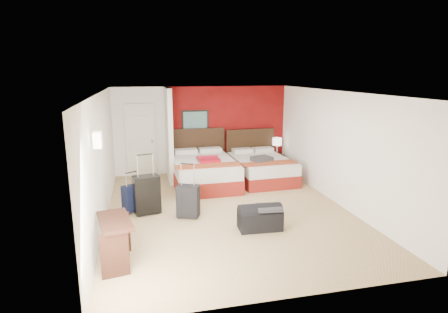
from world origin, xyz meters
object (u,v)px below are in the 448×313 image
object	(u,v)px
duffel_bag	(260,219)
desk	(116,242)
bed_left	(204,172)
suitcase_navy	(133,199)
bed_right	(261,169)
suitcase_black	(147,196)
red_suitcase_open	(208,159)
suitcase_charcoal	(188,202)
table_lamp	(277,146)
nightstand	(276,162)

from	to	relation	value
duffel_bag	desk	size ratio (longest dim) A/B	0.90
bed_left	suitcase_navy	bearing A→B (deg)	-140.13
bed_right	suitcase_black	size ratio (longest dim) A/B	2.58
red_suitcase_open	suitcase_charcoal	world-z (taller)	red_suitcase_open
desk	bed_right	bearing A→B (deg)	35.39
duffel_bag	suitcase_navy	bearing A→B (deg)	150.91
table_lamp	suitcase_charcoal	bearing A→B (deg)	-134.72
desk	suitcase_charcoal	bearing A→B (deg)	39.58
red_suitcase_open	suitcase_navy	bearing A→B (deg)	-144.32
bed_right	nightstand	size ratio (longest dim) A/B	4.09
red_suitcase_open	suitcase_navy	world-z (taller)	red_suitcase_open
suitcase_navy	desk	bearing A→B (deg)	-126.84
bed_left	suitcase_charcoal	world-z (taller)	bed_left
desk	nightstand	bearing A→B (deg)	35.77
bed_left	suitcase_black	xyz separation A→B (m)	(-1.50, -1.74, 0.06)
duffel_bag	desk	xyz separation A→B (m)	(-2.55, -0.75, 0.17)
bed_right	desk	world-z (taller)	desk
red_suitcase_open	table_lamp	size ratio (longest dim) A/B	1.46
bed_right	duffel_bag	xyz separation A→B (m)	(-1.06, -3.09, -0.10)
suitcase_black	duffel_bag	world-z (taller)	suitcase_black
bed_right	table_lamp	bearing A→B (deg)	45.97
suitcase_black	duffel_bag	xyz separation A→B (m)	(2.05, -1.27, -0.19)
bed_left	red_suitcase_open	xyz separation A→B (m)	(0.10, -0.10, 0.38)
table_lamp	bed_left	bearing A→B (deg)	-157.94
suitcase_navy	suitcase_charcoal	bearing A→B (deg)	-59.09
suitcase_black	suitcase_navy	bearing A→B (deg)	136.80
suitcase_charcoal	duffel_bag	size ratio (longest dim) A/B	0.81
bed_left	table_lamp	bearing A→B (deg)	20.87
bed_left	suitcase_navy	xyz separation A→B (m)	(-1.79, -1.56, -0.06)
table_lamp	suitcase_black	world-z (taller)	table_lamp
nightstand	duffel_bag	size ratio (longest dim) A/B	0.62
red_suitcase_open	duffel_bag	world-z (taller)	red_suitcase_open
bed_left	bed_right	xyz separation A→B (m)	(1.61, 0.08, -0.03)
bed_left	duffel_bag	xyz separation A→B (m)	(0.55, -3.01, -0.13)
nightstand	suitcase_navy	world-z (taller)	suitcase_navy
table_lamp	suitcase_navy	distance (m)	4.91
table_lamp	suitcase_charcoal	distance (m)	4.40
red_suitcase_open	suitcase_black	world-z (taller)	suitcase_black
suitcase_black	desk	distance (m)	2.08
suitcase_black	desk	bearing A→B (deg)	-115.78
red_suitcase_open	suitcase_navy	xyz separation A→B (m)	(-1.89, -1.46, -0.44)
bed_left	duffel_bag	size ratio (longest dim) A/B	2.80
bed_left	nightstand	bearing A→B (deg)	20.87
duffel_bag	table_lamp	bearing A→B (deg)	67.77
bed_left	suitcase_charcoal	size ratio (longest dim) A/B	3.47
suitcase_navy	table_lamp	bearing A→B (deg)	-0.23
bed_left	suitcase_navy	size ratio (longest dim) A/B	4.08
red_suitcase_open	nightstand	bearing A→B (deg)	23.01
table_lamp	suitcase_charcoal	xyz separation A→B (m)	(-3.08, -3.11, -0.42)
red_suitcase_open	suitcase_charcoal	distance (m)	2.22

